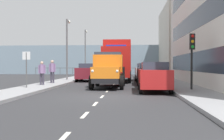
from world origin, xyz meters
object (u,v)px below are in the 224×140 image
at_px(car_maroon_oppositeside_0, 88,72).
at_px(street_sign, 26,63).
at_px(lorry_cargo_red, 118,60).
at_px(lamp_post_promenade, 67,43).
at_px(truck_vintage_orange, 108,71).
at_px(car_black_kerbside_1, 148,73).
at_px(pedestrian_by_lamp, 52,69).
at_px(car_red_kerbside_near, 154,77).
at_px(car_silver_kerbside_2, 144,72).
at_px(car_navy_oppositeside_1, 97,71).
at_px(pedestrian_strolling, 42,71).
at_px(traffic_light_near, 192,49).
at_px(lamp_post_far, 85,48).

xyz_separation_m(car_maroon_oppositeside_0, street_sign, (2.39, 9.60, 0.79)).
height_order(lorry_cargo_red, lamp_post_promenade, lamp_post_promenade).
bearing_deg(truck_vintage_orange, car_maroon_oppositeside_0, -71.51).
height_order(car_black_kerbside_1, pedestrian_by_lamp, pedestrian_by_lamp).
height_order(car_maroon_oppositeside_0, lamp_post_promenade, lamp_post_promenade).
distance_m(truck_vintage_orange, car_maroon_oppositeside_0, 8.21).
xyz_separation_m(car_red_kerbside_near, street_sign, (7.87, -0.75, 0.79)).
xyz_separation_m(car_silver_kerbside_2, car_navy_oppositeside_1, (5.48, -5.19, 0.00)).
relative_size(car_silver_kerbside_2, car_maroon_oppositeside_0, 0.92).
relative_size(car_navy_oppositeside_1, pedestrian_strolling, 2.58).
height_order(truck_vintage_orange, car_red_kerbside_near, truck_vintage_orange).
distance_m(car_maroon_oppositeside_0, pedestrian_by_lamp, 5.48).
height_order(car_navy_oppositeside_1, traffic_light_near, traffic_light_near).
height_order(traffic_light_near, street_sign, traffic_light_near).
distance_m(car_navy_oppositeside_1, lamp_post_promenade, 7.02).
height_order(pedestrian_strolling, lamp_post_promenade, lamp_post_promenade).
height_order(car_maroon_oppositeside_0, traffic_light_near, traffic_light_near).
xyz_separation_m(car_silver_kerbside_2, street_sign, (7.87, 10.90, 0.79)).
bearing_deg(pedestrian_strolling, car_black_kerbside_1, -159.65).
bearing_deg(lamp_post_promenade, street_sign, 88.67).
bearing_deg(pedestrian_strolling, traffic_light_near, 161.82).
relative_size(car_black_kerbside_1, pedestrian_strolling, 2.62).
xyz_separation_m(car_black_kerbside_1, lamp_post_far, (7.75, -16.15, 3.06)).
height_order(truck_vintage_orange, car_silver_kerbside_2, truck_vintage_orange).
bearing_deg(truck_vintage_orange, pedestrian_strolling, -7.96).
bearing_deg(truck_vintage_orange, car_navy_oppositeside_1, -79.67).
relative_size(pedestrian_strolling, street_sign, 0.75).
xyz_separation_m(truck_vintage_orange, lorry_cargo_red, (-0.26, -7.87, 0.90)).
height_order(car_silver_kerbside_2, street_sign, street_sign).
xyz_separation_m(car_black_kerbside_1, pedestrian_by_lamp, (7.55, 0.81, 0.32)).
distance_m(traffic_light_near, street_sign, 10.09).
bearing_deg(pedestrian_by_lamp, car_silver_kerbside_2, -139.87).
xyz_separation_m(car_black_kerbside_1, lamp_post_promenade, (7.63, -4.69, 2.84)).
height_order(car_navy_oppositeside_1, pedestrian_by_lamp, pedestrian_by_lamp).
bearing_deg(car_red_kerbside_near, pedestrian_strolling, -22.83).
bearing_deg(traffic_light_near, pedestrian_by_lamp, -28.55).
bearing_deg(pedestrian_strolling, car_silver_kerbside_2, -132.50).
bearing_deg(street_sign, car_red_kerbside_near, 174.58).
height_order(car_maroon_oppositeside_0, pedestrian_by_lamp, pedestrian_by_lamp).
bearing_deg(car_black_kerbside_1, pedestrian_strolling, 20.35).
relative_size(car_silver_kerbside_2, lamp_post_far, 0.61).
relative_size(lorry_cargo_red, car_silver_kerbside_2, 2.11).
height_order(car_black_kerbside_1, street_sign, street_sign).
distance_m(car_black_kerbside_1, car_maroon_oppositeside_0, 6.93).
bearing_deg(car_silver_kerbside_2, pedestrian_by_lamp, 40.13).
relative_size(pedestrian_strolling, traffic_light_near, 0.53).
relative_size(car_silver_kerbside_2, pedestrian_strolling, 2.31).
bearing_deg(car_navy_oppositeside_1, car_silver_kerbside_2, 136.57).
bearing_deg(traffic_light_near, lorry_cargo_red, -65.38).
bearing_deg(pedestrian_strolling, lamp_post_promenade, -90.53).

